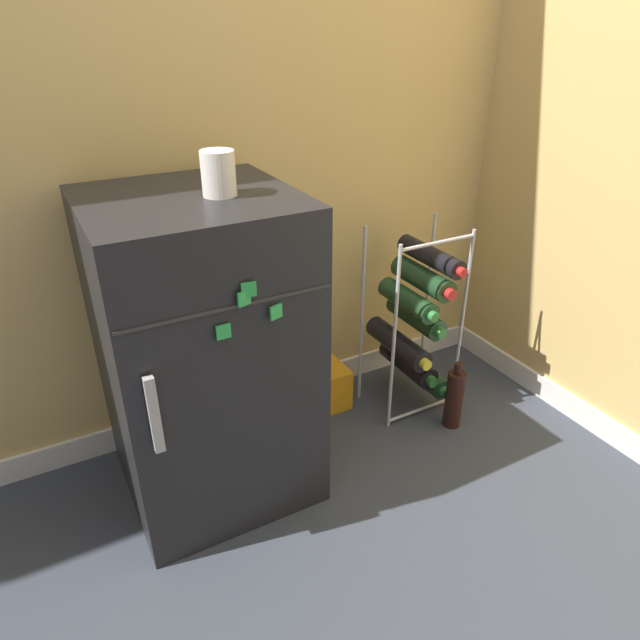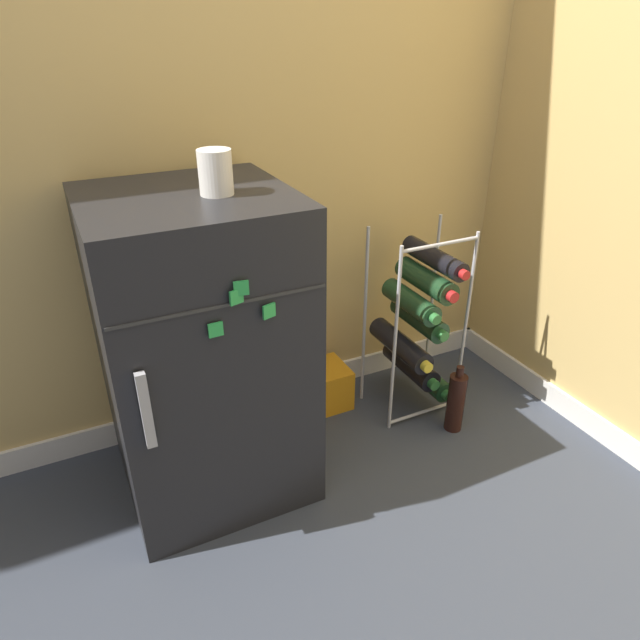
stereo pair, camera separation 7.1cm
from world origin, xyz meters
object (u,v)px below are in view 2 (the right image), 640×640
at_px(wine_rack, 417,324).
at_px(fridge_top_cup, 215,172).
at_px(soda_box, 312,389).
at_px(loose_bottle_floor, 456,402).
at_px(mini_fridge, 203,351).

bearing_deg(wine_rack, fridge_top_cup, -173.21).
bearing_deg(wine_rack, soda_box, 158.65).
height_order(wine_rack, loose_bottle_floor, wine_rack).
distance_m(soda_box, fridge_top_cup, 1.01).
xyz_separation_m(mini_fridge, fridge_top_cup, (0.07, -0.04, 0.52)).
distance_m(wine_rack, loose_bottle_floor, 0.31).
distance_m(soda_box, loose_bottle_floor, 0.53).
bearing_deg(loose_bottle_floor, wine_rack, 103.56).
relative_size(mini_fridge, loose_bottle_floor, 3.54).
bearing_deg(loose_bottle_floor, fridge_top_cup, 171.47).
relative_size(mini_fridge, fridge_top_cup, 8.37).
distance_m(wine_rack, fridge_top_cup, 0.97).
distance_m(fridge_top_cup, loose_bottle_floor, 1.17).
relative_size(soda_box, fridge_top_cup, 2.45).
relative_size(mini_fridge, wine_rack, 1.32).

